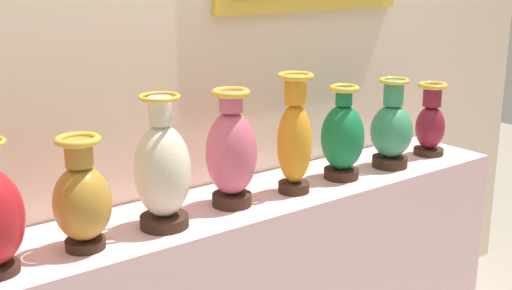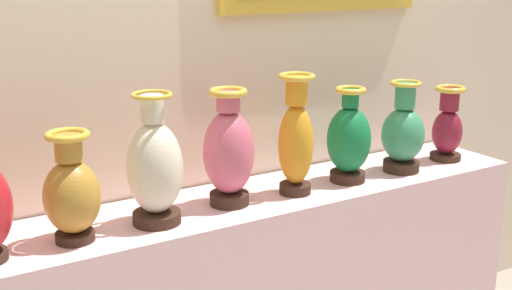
{
  "view_description": "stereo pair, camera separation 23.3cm",
  "coord_description": "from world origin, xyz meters",
  "px_view_note": "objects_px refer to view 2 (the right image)",
  "views": [
    {
      "loc": [
        -1.36,
        -1.79,
        1.64
      ],
      "look_at": [
        0.0,
        0.0,
        1.02
      ],
      "focal_mm": 46.46,
      "sensor_mm": 36.0,
      "label": 1
    },
    {
      "loc": [
        -1.17,
        -1.92,
        1.64
      ],
      "look_at": [
        0.0,
        0.0,
        1.02
      ],
      "focal_mm": 46.46,
      "sensor_mm": 36.0,
      "label": 2
    }
  ],
  "objects_px": {
    "vase_burgundy": "(448,127)",
    "vase_rose": "(229,152)",
    "vase_emerald": "(349,140)",
    "vase_jade": "(403,134)",
    "vase_ochre": "(72,193)",
    "vase_ivory": "(155,168)",
    "vase_amber": "(296,139)"
  },
  "relations": [
    {
      "from": "vase_rose",
      "to": "vase_emerald",
      "type": "relative_size",
      "value": 1.12
    },
    {
      "from": "vase_ivory",
      "to": "vase_burgundy",
      "type": "relative_size",
      "value": 1.35
    },
    {
      "from": "vase_rose",
      "to": "vase_burgundy",
      "type": "relative_size",
      "value": 1.29
    },
    {
      "from": "vase_ochre",
      "to": "vase_emerald",
      "type": "relative_size",
      "value": 0.93
    },
    {
      "from": "vase_ochre",
      "to": "vase_emerald",
      "type": "distance_m",
      "value": 1.06
    },
    {
      "from": "vase_ivory",
      "to": "vase_rose",
      "type": "xyz_separation_m",
      "value": [
        0.28,
        0.03,
        0.0
      ]
    },
    {
      "from": "vase_ochre",
      "to": "vase_ivory",
      "type": "distance_m",
      "value": 0.27
    },
    {
      "from": "vase_ochre",
      "to": "vase_ivory",
      "type": "relative_size",
      "value": 0.8
    },
    {
      "from": "vase_burgundy",
      "to": "vase_rose",
      "type": "bearing_deg",
      "value": 179.69
    },
    {
      "from": "vase_rose",
      "to": "vase_burgundy",
      "type": "xyz_separation_m",
      "value": [
        1.05,
        -0.01,
        -0.05
      ]
    },
    {
      "from": "vase_emerald",
      "to": "vase_burgundy",
      "type": "xyz_separation_m",
      "value": [
        0.54,
        0.01,
        -0.02
      ]
    },
    {
      "from": "vase_rose",
      "to": "vase_jade",
      "type": "relative_size",
      "value": 1.12
    },
    {
      "from": "vase_ivory",
      "to": "vase_rose",
      "type": "height_order",
      "value": "vase_ivory"
    },
    {
      "from": "vase_ivory",
      "to": "vase_amber",
      "type": "height_order",
      "value": "vase_amber"
    },
    {
      "from": "vase_rose",
      "to": "vase_emerald",
      "type": "xyz_separation_m",
      "value": [
        0.51,
        -0.01,
        -0.03
      ]
    },
    {
      "from": "vase_rose",
      "to": "vase_amber",
      "type": "distance_m",
      "value": 0.26
    },
    {
      "from": "vase_ivory",
      "to": "vase_amber",
      "type": "bearing_deg",
      "value": 0.43
    },
    {
      "from": "vase_jade",
      "to": "vase_amber",
      "type": "bearing_deg",
      "value": 179.88
    },
    {
      "from": "vase_ivory",
      "to": "vase_ochre",
      "type": "bearing_deg",
      "value": -179.01
    },
    {
      "from": "vase_amber",
      "to": "vase_ochre",
      "type": "bearing_deg",
      "value": -179.38
    },
    {
      "from": "vase_ochre",
      "to": "vase_jade",
      "type": "distance_m",
      "value": 1.33
    },
    {
      "from": "vase_emerald",
      "to": "vase_jade",
      "type": "distance_m",
      "value": 0.27
    },
    {
      "from": "vase_jade",
      "to": "vase_burgundy",
      "type": "bearing_deg",
      "value": 4.14
    },
    {
      "from": "vase_jade",
      "to": "vase_rose",
      "type": "bearing_deg",
      "value": 178.13
    },
    {
      "from": "vase_ivory",
      "to": "vase_emerald",
      "type": "distance_m",
      "value": 0.8
    },
    {
      "from": "vase_ochre",
      "to": "vase_rose",
      "type": "xyz_separation_m",
      "value": [
        0.55,
        0.03,
        0.04
      ]
    },
    {
      "from": "vase_amber",
      "to": "vase_jade",
      "type": "distance_m",
      "value": 0.52
    },
    {
      "from": "vase_ivory",
      "to": "vase_emerald",
      "type": "height_order",
      "value": "vase_ivory"
    },
    {
      "from": "vase_burgundy",
      "to": "vase_jade",
      "type": "bearing_deg",
      "value": -175.86
    },
    {
      "from": "vase_rose",
      "to": "vase_amber",
      "type": "height_order",
      "value": "vase_amber"
    },
    {
      "from": "vase_emerald",
      "to": "vase_jade",
      "type": "bearing_deg",
      "value": -2.71
    },
    {
      "from": "vase_ivory",
      "to": "vase_burgundy",
      "type": "bearing_deg",
      "value": 0.98
    }
  ]
}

